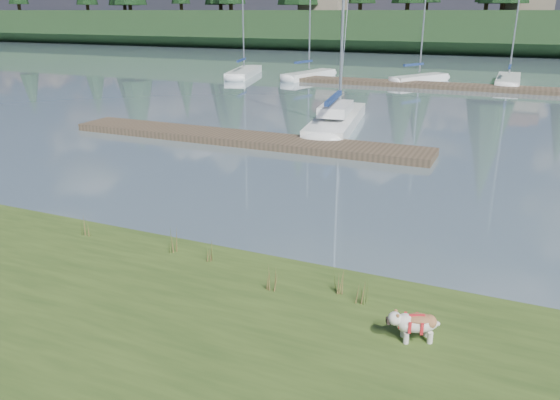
% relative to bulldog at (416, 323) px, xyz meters
% --- Properties ---
extents(ground, '(200.00, 200.00, 0.00)m').
position_rel_bulldog_xyz_m(ground, '(-5.56, 33.44, -0.66)').
color(ground, gray).
rests_on(ground, ground).
extents(bank, '(60.00, 9.00, 0.35)m').
position_rel_bulldog_xyz_m(bank, '(-5.56, -2.56, -0.48)').
color(bank, '#3C531E').
rests_on(bank, ground).
extents(ridge, '(200.00, 20.00, 5.00)m').
position_rel_bulldog_xyz_m(ridge, '(-5.56, 76.44, 1.84)').
color(ridge, black).
rests_on(ridge, ground).
extents(bulldog, '(0.83, 0.57, 0.49)m').
position_rel_bulldog_xyz_m(bulldog, '(0.00, 0.00, 0.00)').
color(bulldog, silver).
rests_on(bulldog, bank).
extents(sailboat_main, '(3.13, 9.16, 12.92)m').
position_rel_bulldog_xyz_m(sailboat_main, '(-6.95, 17.68, -0.24)').
color(sailboat_main, white).
rests_on(sailboat_main, ground).
extents(dock_near, '(16.00, 2.00, 0.30)m').
position_rel_bulldog_xyz_m(dock_near, '(-9.56, 12.44, -0.51)').
color(dock_near, '#4C3D2C').
rests_on(dock_near, ground).
extents(dock_far, '(26.00, 2.20, 0.30)m').
position_rel_bulldog_xyz_m(dock_far, '(-3.56, 33.44, -0.51)').
color(dock_far, '#4C3D2C').
rests_on(dock_far, ground).
extents(sailboat_bg_0, '(3.86, 8.63, 12.25)m').
position_rel_bulldog_xyz_m(sailboat_bg_0, '(-20.97, 35.12, -0.34)').
color(sailboat_bg_0, white).
rests_on(sailboat_bg_0, ground).
extents(sailboat_bg_1, '(2.86, 6.96, 10.33)m').
position_rel_bulldog_xyz_m(sailboat_bg_1, '(-14.90, 35.37, -0.33)').
color(sailboat_bg_1, white).
rests_on(sailboat_bg_1, ground).
extents(sailboat_bg_2, '(4.15, 6.09, 9.64)m').
position_rel_bulldog_xyz_m(sailboat_bg_2, '(-6.08, 36.25, -0.32)').
color(sailboat_bg_2, white).
rests_on(sailboat_bg_2, ground).
extents(sailboat_bg_3, '(1.71, 8.18, 11.97)m').
position_rel_bulldog_xyz_m(sailboat_bg_3, '(-0.02, 38.21, -0.33)').
color(sailboat_bg_3, white).
rests_on(sailboat_bg_3, ground).
extents(weed_0, '(0.17, 0.14, 0.59)m').
position_rel_bulldog_xyz_m(weed_0, '(-5.37, 1.23, -0.06)').
color(weed_0, '#475B23').
rests_on(weed_0, bank).
extents(weed_1, '(0.17, 0.14, 0.44)m').
position_rel_bulldog_xyz_m(weed_1, '(-4.36, 1.19, -0.12)').
color(weed_1, '#475B23').
rests_on(weed_1, bank).
extents(weed_2, '(0.17, 0.14, 0.60)m').
position_rel_bulldog_xyz_m(weed_2, '(-1.59, 0.96, -0.06)').
color(weed_2, '#475B23').
rests_on(weed_2, bank).
extents(weed_3, '(0.17, 0.14, 0.49)m').
position_rel_bulldog_xyz_m(weed_3, '(-7.74, 1.16, -0.10)').
color(weed_3, '#475B23').
rests_on(weed_3, bank).
extents(weed_4, '(0.17, 0.14, 0.51)m').
position_rel_bulldog_xyz_m(weed_4, '(-2.75, 0.49, -0.09)').
color(weed_4, '#475B23').
rests_on(weed_4, bank).
extents(weed_5, '(0.17, 0.14, 0.64)m').
position_rel_bulldog_xyz_m(weed_5, '(-1.09, 0.79, -0.04)').
color(weed_5, '#475B23').
rests_on(weed_5, bank).
extents(mud_lip, '(60.00, 0.50, 0.14)m').
position_rel_bulldog_xyz_m(mud_lip, '(-5.56, 1.84, -0.59)').
color(mud_lip, '#33281C').
rests_on(mud_lip, ground).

